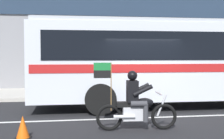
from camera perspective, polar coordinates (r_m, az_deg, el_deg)
The scene contains 6 objects.
ground_plane at distance 9.84m, azimuth 6.21°, elevation -8.68°, with size 60.00×60.00×0.00m, color black.
sidewalk_curb at distance 14.75m, azimuth 1.14°, elevation -4.48°, with size 28.00×3.80×0.15m, color #B7B2A8.
lane_center_stripe at distance 9.28m, azimuth 7.17°, elevation -9.38°, with size 26.60×0.14×0.01m, color silver.
transit_bus at distance 11.60m, azimuth 16.37°, elevation 2.35°, with size 12.50×2.73×3.22m.
motorcycle_with_rider at distance 7.64m, azimuth 4.73°, elevation -6.97°, with size 2.19×0.64×1.78m.
traffic_cone at distance 7.24m, azimuth -17.17°, elevation -10.94°, with size 0.36×0.36×0.55m.
Camera 1 is at (-2.47, -9.32, 1.98)m, focal length 46.37 mm.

